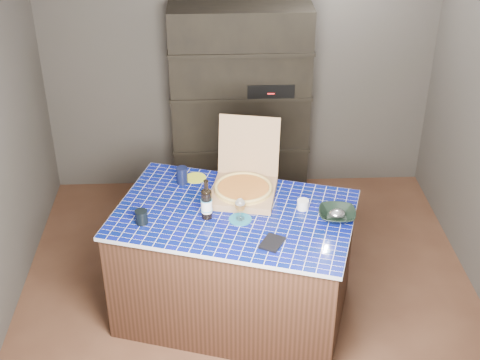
{
  "coord_description": "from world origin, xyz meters",
  "views": [
    {
      "loc": [
        -0.24,
        -3.88,
        3.38
      ],
      "look_at": [
        -0.07,
        0.0,
        1.06
      ],
      "focal_mm": 50.0,
      "sensor_mm": 36.0,
      "label": 1
    }
  ],
  "objects_px": {
    "mead_bottle": "(207,203)",
    "wine_glass": "(240,205)",
    "kitchen_island": "(234,264)",
    "pizza_box": "(244,186)",
    "dvd_case": "(272,243)",
    "bowl": "(337,215)"
  },
  "relations": [
    {
      "from": "kitchen_island",
      "to": "mead_bottle",
      "type": "relative_size",
      "value": 6.29
    },
    {
      "from": "wine_glass",
      "to": "dvd_case",
      "type": "distance_m",
      "value": 0.35
    },
    {
      "from": "mead_bottle",
      "to": "wine_glass",
      "type": "relative_size",
      "value": 1.81
    },
    {
      "from": "pizza_box",
      "to": "mead_bottle",
      "type": "xyz_separation_m",
      "value": [
        -0.26,
        -0.28,
        0.05
      ]
    },
    {
      "from": "kitchen_island",
      "to": "mead_bottle",
      "type": "distance_m",
      "value": 0.58
    },
    {
      "from": "kitchen_island",
      "to": "wine_glass",
      "type": "bearing_deg",
      "value": -49.71
    },
    {
      "from": "kitchen_island",
      "to": "pizza_box",
      "type": "xyz_separation_m",
      "value": [
        0.08,
        0.23,
        0.5
      ]
    },
    {
      "from": "pizza_box",
      "to": "wine_glass",
      "type": "bearing_deg",
      "value": -85.87
    },
    {
      "from": "kitchen_island",
      "to": "mead_bottle",
      "type": "bearing_deg",
      "value": -147.87
    },
    {
      "from": "wine_glass",
      "to": "bowl",
      "type": "relative_size",
      "value": 0.64
    },
    {
      "from": "dvd_case",
      "to": "bowl",
      "type": "relative_size",
      "value": 0.7
    },
    {
      "from": "dvd_case",
      "to": "bowl",
      "type": "xyz_separation_m",
      "value": [
        0.45,
        0.26,
        0.02
      ]
    },
    {
      "from": "pizza_box",
      "to": "bowl",
      "type": "relative_size",
      "value": 2.46
    },
    {
      "from": "pizza_box",
      "to": "wine_glass",
      "type": "xyz_separation_m",
      "value": [
        -0.04,
        -0.32,
        0.05
      ]
    },
    {
      "from": "pizza_box",
      "to": "dvd_case",
      "type": "xyz_separation_m",
      "value": [
        0.15,
        -0.6,
        -0.06
      ]
    },
    {
      "from": "mead_bottle",
      "to": "dvd_case",
      "type": "relative_size",
      "value": 1.67
    },
    {
      "from": "pizza_box",
      "to": "bowl",
      "type": "xyz_separation_m",
      "value": [
        0.6,
        -0.34,
        -0.04
      ]
    },
    {
      "from": "bowl",
      "to": "wine_glass",
      "type": "bearing_deg",
      "value": 178.85
    },
    {
      "from": "bowl",
      "to": "dvd_case",
      "type": "bearing_deg",
      "value": -149.94
    },
    {
      "from": "kitchen_island",
      "to": "mead_bottle",
      "type": "height_order",
      "value": "mead_bottle"
    },
    {
      "from": "wine_glass",
      "to": "bowl",
      "type": "bearing_deg",
      "value": -1.15
    },
    {
      "from": "wine_glass",
      "to": "mead_bottle",
      "type": "bearing_deg",
      "value": 170.2
    }
  ]
}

